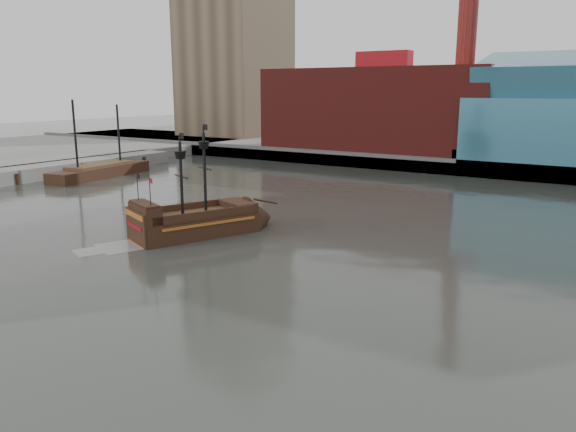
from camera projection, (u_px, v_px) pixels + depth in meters
The scene contains 7 objects.
ground at pixel (240, 310), 34.49m from camera, with size 400.00×400.00×0.00m, color #282B26.
promenade_far at pixel (526, 154), 109.84m from camera, with size 220.00×60.00×2.00m, color slate.
seawall at pixel (489, 170), 85.55m from camera, with size 220.00×1.00×2.60m, color #4C4C49.
pier at pixel (65, 168), 89.42m from camera, with size 6.00×40.00×2.00m, color slate.
skyline at pixel (563, 22), 95.81m from camera, with size 149.00×45.00×62.00m.
pirate_ship at pixel (194, 225), 51.97m from camera, with size 9.60×15.08×10.88m.
docked_vessel at pixel (101, 172), 86.62m from camera, with size 6.53×18.62×12.40m.
Camera 1 is at (19.96, -25.66, 13.23)m, focal length 35.00 mm.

